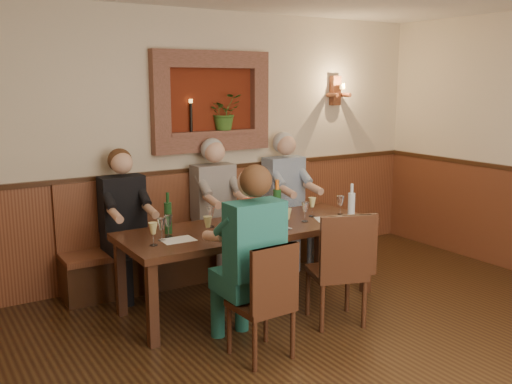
% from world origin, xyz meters
% --- Properties ---
extents(room_shell, '(6.04, 6.04, 2.82)m').
position_xyz_m(room_shell, '(0.00, 0.00, 1.89)').
color(room_shell, beige).
rests_on(room_shell, ground).
extents(wainscoting, '(6.02, 6.02, 1.15)m').
position_xyz_m(wainscoting, '(0.00, -0.00, 0.59)').
color(wainscoting, '#5C2D1A').
rests_on(wainscoting, ground).
extents(wall_niche, '(1.36, 0.30, 1.06)m').
position_xyz_m(wall_niche, '(0.24, 2.94, 1.81)').
color(wall_niche, '#601D0D').
rests_on(wall_niche, ground).
extents(wall_sconce, '(0.25, 0.20, 0.35)m').
position_xyz_m(wall_sconce, '(1.90, 2.93, 1.94)').
color(wall_sconce, '#5C2D1A').
rests_on(wall_sconce, ground).
extents(dining_table, '(2.40, 0.90, 0.75)m').
position_xyz_m(dining_table, '(0.00, 1.85, 0.68)').
color(dining_table, black).
rests_on(dining_table, ground).
extents(bench, '(3.00, 0.45, 1.11)m').
position_xyz_m(bench, '(0.00, 2.79, 0.33)').
color(bench, '#381E0F').
rests_on(bench, ground).
extents(chair_near_left, '(0.42, 0.42, 0.91)m').
position_xyz_m(chair_near_left, '(-0.49, 0.88, 0.27)').
color(chair_near_left, black).
rests_on(chair_near_left, ground).
extents(chair_near_right, '(0.56, 0.56, 0.99)m').
position_xyz_m(chair_near_right, '(0.40, 1.08, 0.29)').
color(chair_near_right, black).
rests_on(chair_near_right, ground).
extents(person_bench_left, '(0.42, 0.52, 1.43)m').
position_xyz_m(person_bench_left, '(-0.89, 2.69, 0.59)').
color(person_bench_left, black).
rests_on(person_bench_left, ground).
extents(person_bench_mid, '(0.44, 0.54, 1.48)m').
position_xyz_m(person_bench_mid, '(0.11, 2.69, 0.61)').
color(person_bench_mid, '#595451').
rests_on(person_bench_mid, ground).
extents(person_bench_right, '(0.45, 0.56, 1.50)m').
position_xyz_m(person_bench_right, '(1.03, 2.69, 0.63)').
color(person_bench_right, navy).
rests_on(person_bench_right, ground).
extents(person_chair_front, '(0.44, 0.54, 1.47)m').
position_xyz_m(person_chair_front, '(-0.49, 1.07, 0.61)').
color(person_chair_front, '#174D51').
rests_on(person_chair_front, ground).
extents(spittoon_bucket, '(0.27, 0.27, 0.26)m').
position_xyz_m(spittoon_bucket, '(-0.02, 1.75, 0.88)').
color(spittoon_bucket, '#B71C0B').
rests_on(spittoon_bucket, dining_table).
extents(wine_bottle_green_a, '(0.10, 0.10, 0.42)m').
position_xyz_m(wine_bottle_green_a, '(0.26, 1.79, 0.92)').
color(wine_bottle_green_a, '#19471E').
rests_on(wine_bottle_green_a, dining_table).
extents(wine_bottle_green_b, '(0.09, 0.09, 0.37)m').
position_xyz_m(wine_bottle_green_b, '(-0.74, 2.00, 0.90)').
color(wine_bottle_green_b, '#19471E').
rests_on(wine_bottle_green_b, dining_table).
extents(water_bottle, '(0.09, 0.09, 0.37)m').
position_xyz_m(water_bottle, '(0.90, 1.48, 0.90)').
color(water_bottle, silver).
rests_on(water_bottle, dining_table).
extents(tasting_sheet_a, '(0.28, 0.20, 0.00)m').
position_xyz_m(tasting_sheet_a, '(-0.76, 1.76, 0.75)').
color(tasting_sheet_a, white).
rests_on(tasting_sheet_a, dining_table).
extents(tasting_sheet_b, '(0.29, 0.21, 0.00)m').
position_xyz_m(tasting_sheet_b, '(0.13, 1.66, 0.75)').
color(tasting_sheet_b, white).
rests_on(tasting_sheet_b, dining_table).
extents(tasting_sheet_c, '(0.36, 0.32, 0.00)m').
position_xyz_m(tasting_sheet_c, '(0.80, 1.65, 0.75)').
color(tasting_sheet_c, white).
rests_on(tasting_sheet_c, dining_table).
extents(tasting_sheet_d, '(0.29, 0.24, 0.00)m').
position_xyz_m(tasting_sheet_d, '(-0.21, 1.57, 0.75)').
color(tasting_sheet_d, white).
rests_on(tasting_sheet_d, dining_table).
extents(wine_glass_0, '(0.08, 0.08, 0.19)m').
position_xyz_m(wine_glass_0, '(-1.00, 1.72, 0.85)').
color(wine_glass_0, '#D0C87C').
rests_on(wine_glass_0, dining_table).
extents(wine_glass_1, '(0.08, 0.08, 0.19)m').
position_xyz_m(wine_glass_1, '(-0.79, 1.89, 0.85)').
color(wine_glass_1, white).
rests_on(wine_glass_1, dining_table).
extents(wine_glass_2, '(0.08, 0.08, 0.19)m').
position_xyz_m(wine_glass_2, '(-0.52, 1.67, 0.85)').
color(wine_glass_2, '#D0C87C').
rests_on(wine_glass_2, dining_table).
extents(wine_glass_3, '(0.08, 0.08, 0.19)m').
position_xyz_m(wine_glass_3, '(-0.32, 2.00, 0.85)').
color(wine_glass_3, white).
rests_on(wine_glass_3, dining_table).
extents(wine_glass_4, '(0.08, 0.08, 0.19)m').
position_xyz_m(wine_glass_4, '(-0.02, 1.66, 0.85)').
color(wine_glass_4, '#D0C87C').
rests_on(wine_glass_4, dining_table).
extents(wine_glass_5, '(0.08, 0.08, 0.19)m').
position_xyz_m(wine_glass_5, '(0.28, 1.92, 0.85)').
color(wine_glass_5, '#D0C87C').
rests_on(wine_glass_5, dining_table).
extents(wine_glass_6, '(0.08, 0.08, 0.19)m').
position_xyz_m(wine_glass_6, '(0.53, 1.71, 0.85)').
color(wine_glass_6, white).
rests_on(wine_glass_6, dining_table).
extents(wine_glass_7, '(0.08, 0.08, 0.19)m').
position_xyz_m(wine_glass_7, '(0.72, 1.84, 0.85)').
color(wine_glass_7, '#D0C87C').
rests_on(wine_glass_7, dining_table).
extents(wine_glass_8, '(0.08, 0.08, 0.19)m').
position_xyz_m(wine_glass_8, '(1.00, 1.75, 0.85)').
color(wine_glass_8, white).
rests_on(wine_glass_8, dining_table).
extents(wine_glass_9, '(0.08, 0.08, 0.19)m').
position_xyz_m(wine_glass_9, '(-0.17, 1.55, 0.85)').
color(wine_glass_9, '#D0C87C').
rests_on(wine_glass_9, dining_table).
extents(wine_glass_10, '(0.08, 0.08, 0.19)m').
position_xyz_m(wine_glass_10, '(0.22, 1.56, 0.85)').
color(wine_glass_10, '#D0C87C').
rests_on(wine_glass_10, dining_table).
extents(wine_glass_11, '(0.08, 0.08, 0.19)m').
position_xyz_m(wine_glass_11, '(-0.88, 1.82, 0.85)').
color(wine_glass_11, white).
rests_on(wine_glass_11, dining_table).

